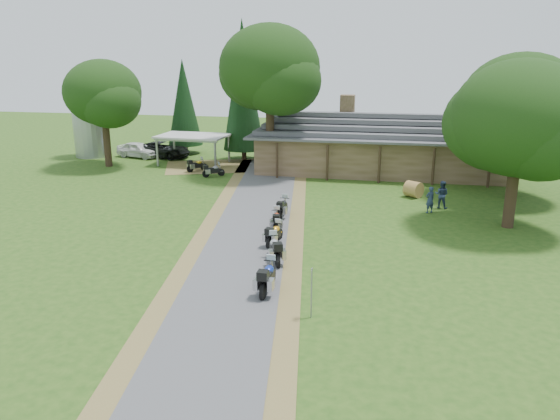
% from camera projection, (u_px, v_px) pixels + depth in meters
% --- Properties ---
extents(ground, '(120.00, 120.00, 0.00)m').
position_uv_depth(ground, '(235.00, 273.00, 24.83)').
color(ground, '#264D15').
rests_on(ground, ground).
extents(driveway, '(51.95, 51.95, 0.00)m').
position_uv_depth(driveway, '(246.00, 244.00, 28.69)').
color(driveway, '#4B4B4E').
rests_on(driveway, ground).
extents(lodge, '(21.40, 9.40, 4.90)m').
position_uv_depth(lodge, '(381.00, 142.00, 45.63)').
color(lodge, brown).
rests_on(lodge, ground).
extents(silo, '(3.51, 3.51, 6.62)m').
position_uv_depth(silo, '(90.00, 122.00, 51.84)').
color(silo, gray).
rests_on(silo, ground).
extents(carport, '(6.27, 4.38, 2.62)m').
position_uv_depth(carport, '(194.00, 150.00, 48.66)').
color(carport, silver).
rests_on(carport, ground).
extents(car_white_sedan, '(3.74, 5.97, 1.85)m').
position_uv_depth(car_white_sedan, '(138.00, 148.00, 51.86)').
color(car_white_sedan, white).
rests_on(car_white_sedan, ground).
extents(car_dark_suv, '(3.57, 6.20, 2.23)m').
position_uv_depth(car_dark_suv, '(163.00, 146.00, 51.85)').
color(car_dark_suv, black).
rests_on(car_dark_suv, ground).
extents(motorcycle_row_a, '(0.72, 2.08, 1.41)m').
position_uv_depth(motorcycle_row_a, '(268.00, 276.00, 22.79)').
color(motorcycle_row_a, '#162E9A').
rests_on(motorcycle_row_a, ground).
extents(motorcycle_row_b, '(1.33, 2.12, 1.38)m').
position_uv_depth(motorcycle_row_b, '(275.00, 248.00, 26.06)').
color(motorcycle_row_b, '#A8ABB0').
rests_on(motorcycle_row_b, ground).
extents(motorcycle_row_c, '(0.91, 1.87, 1.23)m').
position_uv_depth(motorcycle_row_c, '(275.00, 233.00, 28.45)').
color(motorcycle_row_c, orange).
rests_on(motorcycle_row_c, ground).
extents(motorcycle_row_d, '(0.91, 1.91, 1.26)m').
position_uv_depth(motorcycle_row_d, '(277.00, 219.00, 30.71)').
color(motorcycle_row_d, red).
rests_on(motorcycle_row_d, ground).
extents(motorcycle_row_e, '(0.67, 1.87, 1.27)m').
position_uv_depth(motorcycle_row_e, '(283.00, 207.00, 33.25)').
color(motorcycle_row_e, black).
rests_on(motorcycle_row_e, ground).
extents(motorcycle_carport_a, '(1.52, 1.66, 1.17)m').
position_uv_depth(motorcycle_carport_a, '(197.00, 165.00, 45.87)').
color(motorcycle_carport_a, gold).
rests_on(motorcycle_carport_a, ground).
extents(motorcycle_carport_b, '(1.64, 1.45, 1.14)m').
position_uv_depth(motorcycle_carport_b, '(213.00, 170.00, 43.92)').
color(motorcycle_carport_b, gray).
rests_on(motorcycle_carport_b, ground).
extents(person_a, '(0.69, 0.65, 1.97)m').
position_uv_depth(person_a, '(430.00, 197.00, 33.94)').
color(person_a, '#273550').
rests_on(person_a, ground).
extents(person_b, '(0.70, 0.59, 2.10)m').
position_uv_depth(person_b, '(442.00, 192.00, 34.95)').
color(person_b, '#273550').
rests_on(person_b, ground).
extents(hay_bale, '(1.48, 1.50, 1.11)m').
position_uv_depth(hay_bale, '(413.00, 189.00, 37.74)').
color(hay_bale, olive).
rests_on(hay_bale, ground).
extents(sign_post, '(0.36, 0.06, 2.00)m').
position_uv_depth(sign_post, '(311.00, 293.00, 20.43)').
color(sign_post, gray).
rests_on(sign_post, ground).
extents(oak_lodge_left, '(7.98, 7.98, 13.75)m').
position_uv_depth(oak_lodge_left, '(270.00, 89.00, 43.33)').
color(oak_lodge_left, '#193610').
rests_on(oak_lodge_left, ground).
extents(oak_lodge_right, '(7.98, 7.98, 10.25)m').
position_uv_depth(oak_lodge_right, '(519.00, 123.00, 36.68)').
color(oak_lodge_right, '#193610').
rests_on(oak_lodge_right, ground).
extents(oak_driveway, '(7.54, 7.54, 10.04)m').
position_uv_depth(oak_driveway, '(518.00, 140.00, 30.03)').
color(oak_driveway, '#193610').
rests_on(oak_driveway, ground).
extents(oak_silo, '(6.52, 6.52, 10.31)m').
position_uv_depth(oak_silo, '(104.00, 107.00, 46.67)').
color(oak_silo, '#193610').
rests_on(oak_silo, ground).
extents(cedar_near, '(3.78, 3.78, 12.61)m').
position_uv_depth(cedar_near, '(243.00, 91.00, 49.29)').
color(cedar_near, black).
rests_on(cedar_near, ground).
extents(cedar_far, '(3.34, 3.34, 9.12)m').
position_uv_depth(cedar_far, '(184.00, 107.00, 52.96)').
color(cedar_far, black).
rests_on(cedar_far, ground).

